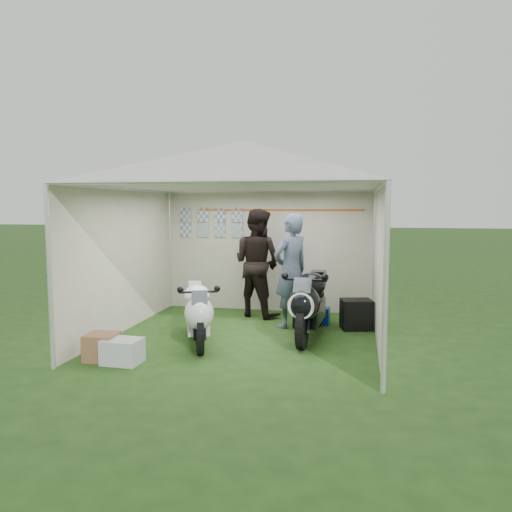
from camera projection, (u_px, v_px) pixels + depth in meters
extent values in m
plane|color=#203C15|center=(245.00, 336.00, 7.78)|extent=(80.00, 80.00, 0.00)
cylinder|color=silver|center=(50.00, 278.00, 6.12)|extent=(0.06, 0.06, 2.30)
cylinder|color=silver|center=(386.00, 288.00, 5.32)|extent=(0.06, 0.06, 2.30)
cylinder|color=silver|center=(170.00, 249.00, 10.01)|extent=(0.06, 0.06, 2.30)
cylinder|color=silver|center=(374.00, 253.00, 9.21)|extent=(0.06, 0.06, 2.30)
cube|color=beige|center=(268.00, 251.00, 9.61)|extent=(4.00, 0.02, 2.30)
cube|color=beige|center=(124.00, 260.00, 8.06)|extent=(0.02, 4.00, 2.30)
cube|color=beige|center=(378.00, 266.00, 7.26)|extent=(0.02, 4.00, 2.30)
pyramid|color=silver|center=(245.00, 164.00, 7.51)|extent=(5.66, 5.66, 0.70)
cube|color=#99A5B7|center=(186.00, 215.00, 9.85)|extent=(0.22, 0.02, 0.28)
cube|color=#99A5B7|center=(203.00, 215.00, 9.78)|extent=(0.22, 0.02, 0.28)
cube|color=#99A5B7|center=(220.00, 215.00, 9.71)|extent=(0.22, 0.01, 0.28)
cube|color=#99A5B7|center=(237.00, 215.00, 9.64)|extent=(0.22, 0.01, 0.28)
cube|color=#99A5B7|center=(186.00, 230.00, 9.88)|extent=(0.22, 0.02, 0.28)
cube|color=#99A5B7|center=(203.00, 230.00, 9.81)|extent=(0.22, 0.01, 0.28)
cube|color=#99A5B7|center=(220.00, 230.00, 9.74)|extent=(0.22, 0.02, 0.28)
cube|color=#99A5B7|center=(237.00, 230.00, 9.67)|extent=(0.22, 0.01, 0.28)
cylinder|color=#D8590C|center=(278.00, 210.00, 9.46)|extent=(3.20, 0.02, 0.02)
cylinder|color=black|center=(200.00, 335.00, 6.79)|extent=(0.28, 0.54, 0.54)
cylinder|color=black|center=(195.00, 315.00, 8.03)|extent=(0.32, 0.55, 0.54)
cube|color=silver|center=(197.00, 320.00, 7.36)|extent=(0.60, 0.91, 0.27)
ellipsoid|color=silver|center=(199.00, 313.00, 6.85)|extent=(0.58, 0.65, 0.45)
ellipsoid|color=silver|center=(197.00, 295.00, 7.41)|extent=(0.57, 0.66, 0.32)
cube|color=black|center=(196.00, 294.00, 7.77)|extent=(0.42, 0.59, 0.13)
cube|color=silver|center=(195.00, 287.00, 8.05)|extent=(0.28, 0.32, 0.16)
cube|color=black|center=(196.00, 305.00, 7.69)|extent=(0.26, 0.50, 0.09)
cube|color=#3F474C|center=(199.00, 298.00, 6.72)|extent=(0.25, 0.20, 0.19)
cylinder|color=black|center=(302.00, 327.00, 7.05)|extent=(0.14, 0.63, 0.62)
cylinder|color=black|center=(317.00, 307.00, 8.45)|extent=(0.20, 0.63, 0.62)
cube|color=black|center=(310.00, 312.00, 7.69)|extent=(0.42, 1.01, 0.31)
ellipsoid|color=black|center=(304.00, 303.00, 7.12)|extent=(0.51, 0.65, 0.52)
ellipsoid|color=black|center=(311.00, 284.00, 7.75)|extent=(0.50, 0.67, 0.37)
cube|color=black|center=(315.00, 284.00, 8.15)|extent=(0.31, 0.64, 0.15)
cube|color=black|center=(318.00, 276.00, 8.47)|extent=(0.25, 0.33, 0.19)
cube|color=maroon|center=(314.00, 296.00, 8.07)|extent=(0.14, 0.58, 0.10)
cube|color=#3F474C|center=(302.00, 286.00, 6.97)|extent=(0.26, 0.17, 0.22)
cylinder|color=white|center=(301.00, 306.00, 6.90)|extent=(0.37, 0.05, 0.37)
cube|color=#0F2EAB|center=(318.00, 316.00, 8.56)|extent=(0.40, 0.26, 0.29)
imported|color=black|center=(257.00, 263.00, 9.13)|extent=(1.18, 1.07, 1.97)
imported|color=#4E5C73|center=(291.00, 271.00, 8.29)|extent=(0.80, 0.82, 1.90)
cube|color=black|center=(356.00, 314.00, 8.21)|extent=(0.57, 0.50, 0.49)
cube|color=#AFB3B8|center=(122.00, 351.00, 6.43)|extent=(0.49, 0.39, 0.32)
cube|color=brown|center=(102.00, 347.00, 6.58)|extent=(0.42, 0.42, 0.35)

